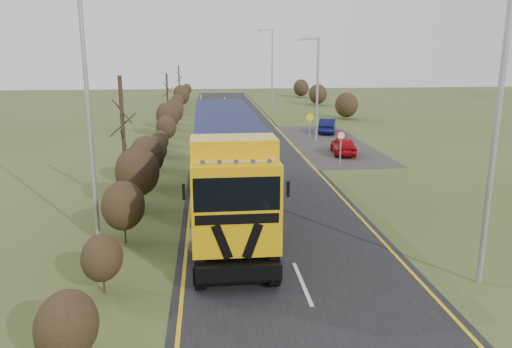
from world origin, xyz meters
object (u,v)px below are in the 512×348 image
object	(u,v)px
car_blue_sedan	(327,126)
speed_sign	(341,141)
car_red_hatchback	(343,146)
lorry	(226,157)
streetlight_near	(495,102)

from	to	relation	value
car_blue_sedan	speed_sign	distance (m)	12.82
speed_sign	car_red_hatchback	bearing A→B (deg)	71.21
car_red_hatchback	lorry	bearing A→B (deg)	61.42
streetlight_near	car_blue_sedan	bearing A→B (deg)	85.32
lorry	car_blue_sedan	xyz separation A→B (m)	(9.82, 21.67, -1.89)
car_blue_sedan	speed_sign	xyz separation A→B (m)	(-2.21, -12.59, 0.88)
lorry	car_red_hatchback	bearing A→B (deg)	54.10
streetlight_near	speed_sign	world-z (taller)	streetlight_near
lorry	car_red_hatchback	distance (m)	15.14
lorry	car_blue_sedan	world-z (taller)	lorry
lorry	car_blue_sedan	size ratio (longest dim) A/B	4.11
lorry	speed_sign	bearing A→B (deg)	49.47
lorry	streetlight_near	bearing A→B (deg)	-46.84
car_red_hatchback	car_blue_sedan	size ratio (longest dim) A/B	0.95
streetlight_near	car_red_hatchback	bearing A→B (deg)	86.35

